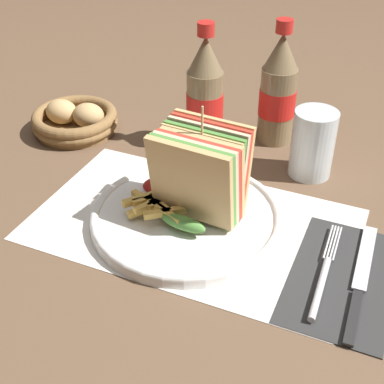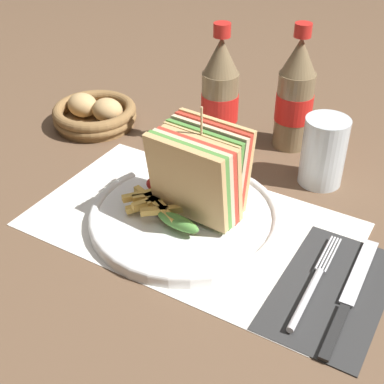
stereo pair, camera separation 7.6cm
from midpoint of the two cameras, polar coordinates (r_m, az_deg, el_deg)
ground_plane at (r=0.79m, az=1.58°, el=-2.11°), size 4.00×4.00×0.00m
placemat at (r=0.76m, az=2.74°, el=-3.56°), size 0.45×0.27×0.00m
plate_main at (r=0.76m, az=2.09°, el=-2.67°), size 0.27×0.27×0.02m
club_sandwich at (r=0.73m, az=3.75°, el=1.78°), size 0.13×0.12×0.16m
fries_pile at (r=0.76m, az=-1.08°, el=-1.03°), size 0.10×0.09×0.02m
ketchup_blob at (r=0.80m, az=-0.59°, el=0.74°), size 0.05×0.04×0.02m
napkin at (r=0.70m, az=17.80°, el=-10.05°), size 0.13×0.22×0.00m
fork at (r=0.68m, az=15.75°, el=-10.04°), size 0.02×0.18×0.01m
knife at (r=0.69m, az=19.57°, el=-10.52°), size 0.02×0.22×0.00m
coke_bottle_near at (r=0.91m, az=5.42°, el=10.06°), size 0.06×0.06×0.22m
coke_bottle_far at (r=0.93m, az=13.28°, el=9.83°), size 0.06×0.06×0.22m
glass_near at (r=0.86m, az=16.27°, el=3.69°), size 0.07×0.07×0.11m
bread_basket at (r=1.02m, az=-8.22°, el=8.21°), size 0.16×0.16×0.06m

